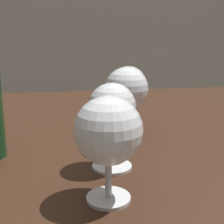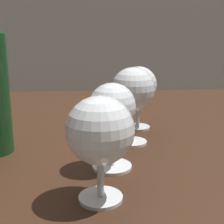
{
  "view_description": "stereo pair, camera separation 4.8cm",
  "coord_description": "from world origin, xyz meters",
  "px_view_note": "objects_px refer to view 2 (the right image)",
  "views": [
    {
      "loc": [
        -0.13,
        -0.72,
        0.95
      ],
      "look_at": [
        -0.06,
        -0.26,
        0.83
      ],
      "focal_mm": 48.93,
      "sensor_mm": 36.0,
      "label": 1
    },
    {
      "loc": [
        -0.09,
        -0.72,
        0.95
      ],
      "look_at": [
        -0.06,
        -0.26,
        0.83
      ],
      "focal_mm": 48.93,
      "sensor_mm": 36.0,
      "label": 2
    }
  ],
  "objects_px": {
    "wine_glass_merlot": "(133,90)",
    "wine_glass_pinot": "(138,86)",
    "wine_glass_amber": "(100,131)",
    "wine_glass_chardonnay": "(112,109)"
  },
  "relations": [
    {
      "from": "wine_glass_amber",
      "to": "wine_glass_pinot",
      "type": "bearing_deg",
      "value": 73.09
    },
    {
      "from": "wine_glass_amber",
      "to": "wine_glass_chardonnay",
      "type": "distance_m",
      "value": 0.1
    },
    {
      "from": "wine_glass_amber",
      "to": "wine_glass_chardonnay",
      "type": "bearing_deg",
      "value": 77.7
    },
    {
      "from": "wine_glass_pinot",
      "to": "wine_glass_amber",
      "type": "bearing_deg",
      "value": -106.91
    },
    {
      "from": "wine_glass_merlot",
      "to": "wine_glass_pinot",
      "type": "bearing_deg",
      "value": 75.45
    },
    {
      "from": "wine_glass_amber",
      "to": "wine_glass_chardonnay",
      "type": "height_order",
      "value": "same"
    },
    {
      "from": "wine_glass_amber",
      "to": "wine_glass_pinot",
      "type": "xyz_separation_m",
      "value": [
        0.1,
        0.32,
        0.01
      ]
    },
    {
      "from": "wine_glass_chardonnay",
      "to": "wine_glass_pinot",
      "type": "xyz_separation_m",
      "value": [
        0.07,
        0.22,
        0.0
      ]
    },
    {
      "from": "wine_glass_chardonnay",
      "to": "wine_glass_pinot",
      "type": "height_order",
      "value": "wine_glass_pinot"
    },
    {
      "from": "wine_glass_amber",
      "to": "wine_glass_merlot",
      "type": "bearing_deg",
      "value": 72.0
    }
  ]
}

